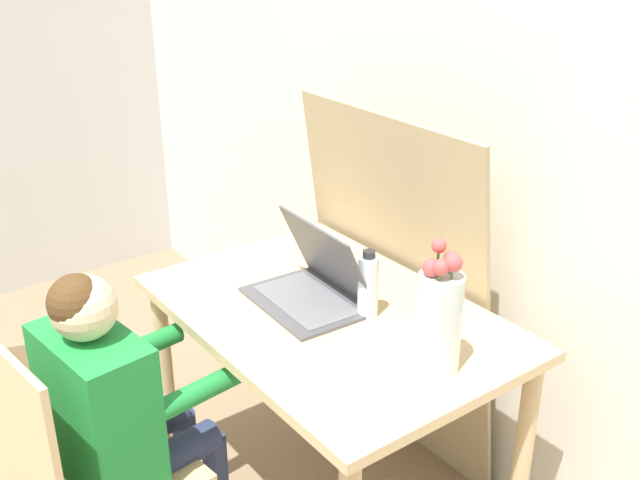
{
  "coord_description": "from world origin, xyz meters",
  "views": [
    {
      "loc": [
        1.38,
        0.59,
        1.75
      ],
      "look_at": [
        -0.13,
        1.7,
        0.92
      ],
      "focal_mm": 42.0,
      "sensor_mm": 36.0,
      "label": 1
    }
  ],
  "objects_px": {
    "chair_spare": "(2,333)",
    "water_bottle": "(368,286)",
    "laptop": "(315,283)",
    "person_seated": "(118,405)",
    "flower_vase": "(439,317)",
    "chair_occupied": "(82,479)"
  },
  "relations": [
    {
      "from": "chair_spare",
      "to": "water_bottle",
      "type": "relative_size",
      "value": 4.58
    },
    {
      "from": "chair_spare",
      "to": "flower_vase",
      "type": "height_order",
      "value": "flower_vase"
    },
    {
      "from": "person_seated",
      "to": "flower_vase",
      "type": "xyz_separation_m",
      "value": [
        0.5,
        0.61,
        0.27
      ]
    },
    {
      "from": "chair_occupied",
      "to": "laptop",
      "type": "xyz_separation_m",
      "value": [
        0.03,
        0.7,
        0.35
      ]
    },
    {
      "from": "chair_spare",
      "to": "laptop",
      "type": "distance_m",
      "value": 0.96
    },
    {
      "from": "chair_spare",
      "to": "water_bottle",
      "type": "bearing_deg",
      "value": -118.46
    },
    {
      "from": "chair_spare",
      "to": "person_seated",
      "type": "height_order",
      "value": "person_seated"
    },
    {
      "from": "chair_spare",
      "to": "person_seated",
      "type": "relative_size",
      "value": 0.88
    },
    {
      "from": "chair_occupied",
      "to": "person_seated",
      "type": "height_order",
      "value": "person_seated"
    },
    {
      "from": "flower_vase",
      "to": "person_seated",
      "type": "bearing_deg",
      "value": -128.91
    },
    {
      "from": "flower_vase",
      "to": "water_bottle",
      "type": "height_order",
      "value": "flower_vase"
    },
    {
      "from": "laptop",
      "to": "water_bottle",
      "type": "xyz_separation_m",
      "value": [
        0.15,
        0.06,
        0.04
      ]
    },
    {
      "from": "water_bottle",
      "to": "laptop",
      "type": "bearing_deg",
      "value": -157.02
    },
    {
      "from": "water_bottle",
      "to": "chair_occupied",
      "type": "bearing_deg",
      "value": -103.75
    },
    {
      "from": "chair_occupied",
      "to": "laptop",
      "type": "distance_m",
      "value": 0.78
    },
    {
      "from": "person_seated",
      "to": "chair_spare",
      "type": "bearing_deg",
      "value": 5.84
    },
    {
      "from": "person_seated",
      "to": "water_bottle",
      "type": "bearing_deg",
      "value": -114.3
    },
    {
      "from": "laptop",
      "to": "flower_vase",
      "type": "xyz_separation_m",
      "value": [
        0.45,
        0.03,
        0.09
      ]
    },
    {
      "from": "chair_occupied",
      "to": "laptop",
      "type": "height_order",
      "value": "laptop"
    },
    {
      "from": "person_seated",
      "to": "water_bottle",
      "type": "xyz_separation_m",
      "value": [
        0.2,
        0.65,
        0.22
      ]
    },
    {
      "from": "person_seated",
      "to": "flower_vase",
      "type": "bearing_deg",
      "value": -135.84
    },
    {
      "from": "laptop",
      "to": "water_bottle",
      "type": "bearing_deg",
      "value": 25.72
    }
  ]
}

